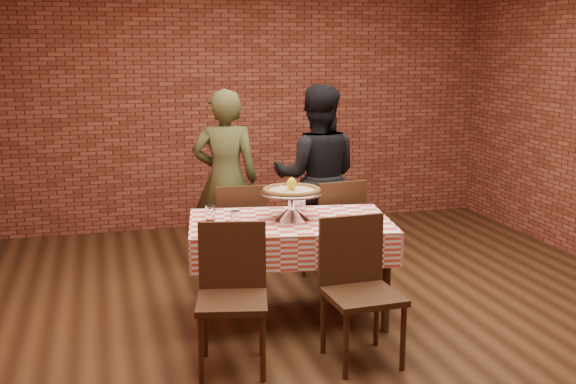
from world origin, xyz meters
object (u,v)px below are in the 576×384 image
object	(u,v)px
water_glass_right	(210,213)
diner_black	(317,177)
chair_near_left	(232,300)
chair_near_right	(363,294)
condiment_caddy	(297,201)
pizza_stand	(292,206)
diner_olive	(225,179)
chair_far_left	(239,233)
chair_far_right	(332,230)
table	(290,270)
water_glass_left	(235,219)
pizza	(292,191)

from	to	relation	value
water_glass_right	diner_black	world-z (taller)	diner_black
chair_near_left	diner_black	distance (m)	2.26
chair_near_left	chair_near_right	xyz separation A→B (m)	(0.82, -0.12, 0.01)
water_glass_right	condiment_caddy	bearing A→B (deg)	11.45
condiment_caddy	pizza_stand	bearing A→B (deg)	-116.35
diner_olive	chair_far_left	bearing A→B (deg)	104.64
chair_far_right	diner_black	size ratio (longest dim) A/B	0.55
table	diner_black	xyz separation A→B (m)	(0.58, 1.18, 0.46)
chair_near_left	chair_far_left	world-z (taller)	chair_near_left
water_glass_left	pizza_stand	bearing A→B (deg)	10.77
pizza	water_glass_right	world-z (taller)	pizza
table	water_glass_right	xyz separation A→B (m)	(-0.57, 0.15, 0.44)
chair_near_right	diner_black	world-z (taller)	diner_black
chair_far_right	diner_olive	distance (m)	1.10
chair_far_left	diner_olive	size ratio (longest dim) A/B	0.54
chair_near_left	diner_olive	distance (m)	2.15
chair_near_right	diner_olive	distance (m)	2.29
table	diner_black	size ratio (longest dim) A/B	0.86
pizza_stand	condiment_caddy	xyz separation A→B (m)	(0.12, 0.28, -0.03)
pizza	water_glass_right	bearing A→B (deg)	166.99
water_glass_left	condiment_caddy	bearing A→B (deg)	32.75
condiment_caddy	chair_far_left	size ratio (longest dim) A/B	0.16
table	chair_far_left	distance (m)	0.88
water_glass_right	chair_far_left	xyz separation A→B (m)	(0.35, 0.71, -0.37)
table	water_glass_right	bearing A→B (deg)	165.38
condiment_caddy	diner_black	distance (m)	0.99
chair_near_right	pizza	bearing A→B (deg)	102.33
pizza_stand	chair_far_right	size ratio (longest dim) A/B	0.51
water_glass_left	water_glass_right	size ratio (longest dim) A/B	1.00
chair_near_right	chair_far_right	distance (m)	1.59
condiment_caddy	diner_olive	distance (m)	1.14
condiment_caddy	chair_far_right	bearing A→B (deg)	41.33
pizza_stand	chair_far_right	xyz separation A→B (m)	(0.56, 0.69, -0.40)
water_glass_right	chair_far_right	world-z (taller)	chair_far_right
pizza_stand	diner_olive	bearing A→B (deg)	100.26
water_glass_left	chair_near_left	distance (m)	0.76
table	diner_olive	size ratio (longest dim) A/B	0.88
water_glass_left	water_glass_right	distance (m)	0.26
pizza	chair_near_left	xyz separation A→B (m)	(-0.59, -0.74, -0.51)
pizza_stand	table	bearing A→B (deg)	-138.47
condiment_caddy	chair_far_left	bearing A→B (deg)	119.50
diner_olive	pizza_stand	bearing A→B (deg)	113.05
pizza_stand	condiment_caddy	bearing A→B (deg)	66.11
chair_far_right	water_glass_left	bearing A→B (deg)	31.44
condiment_caddy	chair_near_left	xyz separation A→B (m)	(-0.72, -1.01, -0.37)
condiment_caddy	chair_near_left	distance (m)	1.30
water_glass_right	condiment_caddy	xyz separation A→B (m)	(0.70, 0.14, 0.02)
diner_olive	diner_black	world-z (taller)	diner_black
diner_olive	chair_near_right	bearing A→B (deg)	114.94
water_glass_left	condiment_caddy	size ratio (longest dim) A/B	0.78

